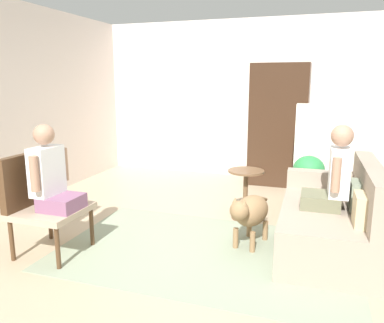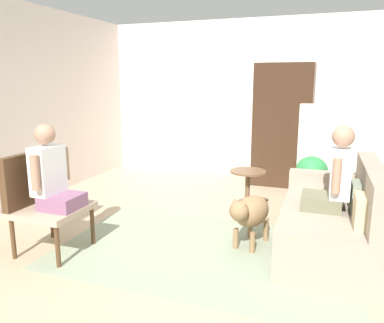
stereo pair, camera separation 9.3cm
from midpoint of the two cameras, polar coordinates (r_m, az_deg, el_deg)
name	(u,v)px [view 2 (the right image)]	position (r m, az deg, el deg)	size (l,w,h in m)	color
ground_plane	(209,253)	(3.98, 3.25, -13.45)	(7.90, 7.90, 0.00)	tan
back_wall	(268,100)	(6.88, 11.61, 9.00)	(6.39, 0.12, 2.75)	silver
area_rug	(205,251)	(3.99, 2.68, -13.25)	(2.96, 1.88, 0.01)	gray
couch	(335,222)	(4.14, 21.23, -8.40)	(0.94, 1.63, 0.92)	gray
armchair	(41,196)	(4.12, -21.10, -4.77)	(0.63, 0.65, 1.00)	#4C331E
person_on_couch	(334,176)	(3.98, 21.15, -2.10)	(0.45, 0.54, 0.84)	#67674D
person_on_armchair	(52,174)	(3.96, -19.57, -1.84)	(0.43, 0.51, 0.83)	#855574
round_end_table	(247,192)	(4.82, 8.82, -4.48)	(0.44, 0.44, 0.62)	brown
dog	(250,212)	(4.04, 9.39, -7.46)	(0.42, 0.82, 0.59)	olive
potted_plant	(311,180)	(5.11, 17.86, -2.65)	(0.40, 0.40, 0.77)	beige
column_lamp	(304,155)	(5.53, 16.89, 0.91)	(0.20, 0.20, 1.40)	#4C4742
armoire_cabinet	(283,125)	(6.46, 13.83, 5.29)	(0.92, 0.56, 1.98)	#382316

